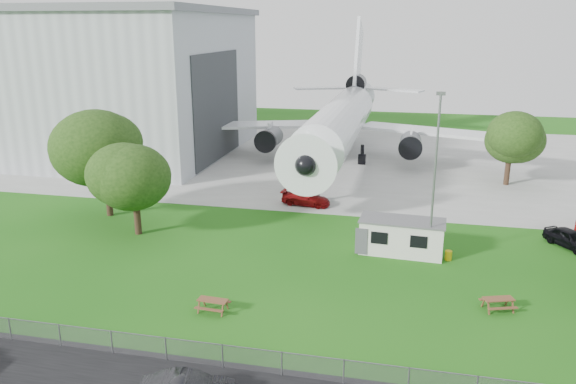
% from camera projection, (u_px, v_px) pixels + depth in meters
% --- Properties ---
extents(ground, '(160.00, 160.00, 0.00)m').
position_uv_depth(ground, '(300.00, 288.00, 36.32)').
color(ground, '#2C731A').
extents(concrete_apron, '(120.00, 46.00, 0.03)m').
position_uv_depth(concrete_apron, '(358.00, 158.00, 71.90)').
color(concrete_apron, '#B7B7B2').
rests_on(concrete_apron, ground).
extents(hangar, '(43.00, 31.00, 18.55)m').
position_uv_depth(hangar, '(75.00, 79.00, 75.19)').
color(hangar, '#B2B7BC').
rests_on(hangar, ground).
extents(airliner, '(46.36, 47.73, 17.69)m').
position_uv_depth(airliner, '(341.00, 119.00, 68.81)').
color(airliner, white).
rests_on(airliner, ground).
extents(site_cabin, '(6.83, 3.09, 2.62)m').
position_uv_depth(site_cabin, '(402.00, 236.00, 41.54)').
color(site_cabin, silver).
rests_on(site_cabin, ground).
extents(picnic_west, '(1.89, 1.61, 0.76)m').
position_uv_depth(picnic_west, '(213.00, 311.00, 33.35)').
color(picnic_west, brown).
rests_on(picnic_west, ground).
extents(picnic_east, '(2.19, 2.00, 0.76)m').
position_uv_depth(picnic_east, '(497.00, 310.00, 33.50)').
color(picnic_east, brown).
rests_on(picnic_east, ground).
extents(fence, '(58.00, 0.04, 1.30)m').
position_uv_depth(fence, '(262.00, 373.00, 27.43)').
color(fence, gray).
rests_on(fence, ground).
extents(lamp_mast, '(0.16, 0.16, 12.00)m').
position_uv_depth(lamp_mast, '(434.00, 181.00, 38.73)').
color(lamp_mast, slate).
rests_on(lamp_mast, ground).
extents(tree_west_big, '(7.95, 7.95, 10.17)m').
position_uv_depth(tree_west_big, '(104.00, 148.00, 48.51)').
color(tree_west_big, '#382619').
rests_on(tree_west_big, ground).
extents(tree_west_small, '(6.18, 6.18, 7.98)m').
position_uv_depth(tree_west_small, '(134.00, 176.00, 44.41)').
color(tree_west_small, '#382619').
rests_on(tree_west_small, ground).
extents(tree_far_apron, '(6.53, 6.53, 8.34)m').
position_uv_depth(tree_far_apron, '(511.00, 138.00, 58.44)').
color(tree_far_apron, '#382619').
rests_on(tree_far_apron, ground).
extents(car_ne_hatch, '(3.73, 4.40, 1.42)m').
position_uv_depth(car_ne_hatch, '(570.00, 239.00, 42.75)').
color(car_ne_hatch, black).
rests_on(car_ne_hatch, ground).
extents(car_apron_van, '(4.82, 2.47, 1.34)m').
position_uv_depth(car_apron_van, '(306.00, 198.00, 52.90)').
color(car_apron_van, maroon).
rests_on(car_apron_van, ground).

